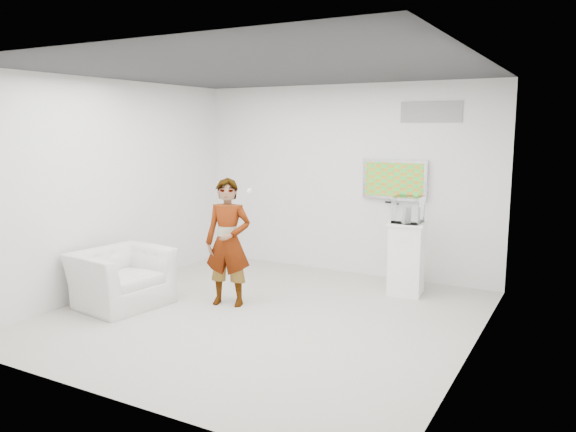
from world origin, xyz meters
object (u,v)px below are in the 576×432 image
object	(u,v)px
tv	(395,179)
floor_uplight	(413,274)
person	(228,242)
armchair	(121,278)
pedestal	(406,259)

from	to	relation	value
tv	floor_uplight	world-z (taller)	tv
person	armchair	xyz separation A→B (m)	(-1.24, -0.71, -0.47)
tv	person	xyz separation A→B (m)	(-1.49, -2.28, -0.71)
person	armchair	distance (m)	1.50
tv	armchair	xyz separation A→B (m)	(-2.73, -2.99, -1.18)
person	pedestal	world-z (taller)	person
floor_uplight	tv	bearing A→B (deg)	165.74
tv	person	world-z (taller)	tv
tv	pedestal	bearing A→B (deg)	-58.18
pedestal	floor_uplight	xyz separation A→B (m)	(-0.06, 0.60, -0.38)
armchair	floor_uplight	distance (m)	4.24
armchair	tv	bearing A→B (deg)	-34.21
tv	pedestal	size ratio (longest dim) A/B	0.98
tv	armchair	size ratio (longest dim) A/B	0.88
tv	floor_uplight	bearing A→B (deg)	-14.26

